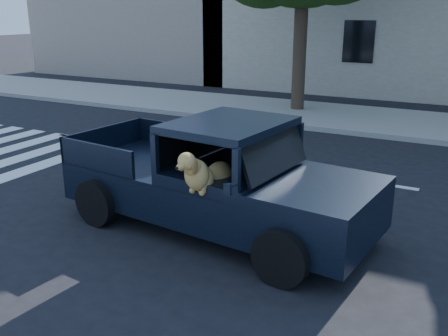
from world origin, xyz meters
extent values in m
plane|color=black|center=(0.00, 0.00, 0.00)|extent=(120.00, 120.00, 0.00)
cube|color=gray|center=(0.00, 9.20, 0.07)|extent=(60.00, 4.00, 0.15)
cylinder|color=#332619|center=(-4.00, 9.60, 2.20)|extent=(0.44, 0.44, 4.40)
cube|color=black|center=(-1.86, -0.01, 0.61)|extent=(5.18, 2.43, 0.64)
cube|color=black|center=(-0.09, -0.19, 1.00)|extent=(1.64, 2.06, 0.15)
cube|color=black|center=(-1.62, -0.03, 1.73)|extent=(1.68, 1.99, 0.12)
cube|color=black|center=(-0.84, -0.11, 1.40)|extent=(0.42, 1.67, 0.54)
cube|color=black|center=(-1.47, -0.48, 0.79)|extent=(0.58, 0.58, 0.37)
cube|color=black|center=(-0.98, -1.31, 1.23)|extent=(0.10, 0.06, 0.15)
camera|label=1|loc=(1.74, -6.50, 3.37)|focal=40.00mm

